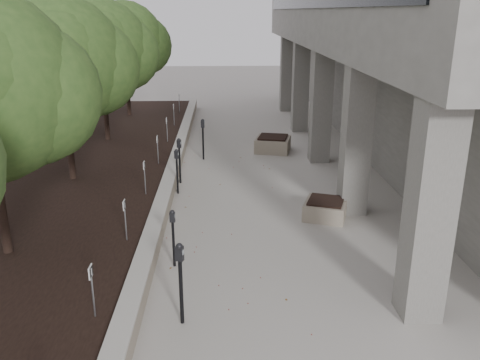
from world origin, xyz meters
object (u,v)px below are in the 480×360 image
object	(u,v)px
parking_meter_5	(203,139)
crabapple_tree_3	(63,90)
crabapple_tree_5	(126,59)
parking_meter_4	(177,171)
parking_meter_1	(181,284)
planter_front	(325,209)
crabapple_tree_4	(102,71)
parking_meter_3	(180,161)
planter_back	(273,144)
parking_meter_2	(173,238)

from	to	relation	value
parking_meter_5	crabapple_tree_3	bearing A→B (deg)	-137.49
crabapple_tree_5	parking_meter_4	size ratio (longest dim) A/B	3.87
parking_meter_1	parking_meter_4	bearing A→B (deg)	113.57
planter_front	crabapple_tree_4	bearing A→B (deg)	134.95
parking_meter_3	parking_meter_5	size ratio (longest dim) A/B	0.97
crabapple_tree_5	crabapple_tree_3	bearing A→B (deg)	-90.00
crabapple_tree_4	crabapple_tree_3	bearing A→B (deg)	-90.00
parking_meter_5	planter_back	size ratio (longest dim) A/B	1.19
crabapple_tree_4	planter_back	size ratio (longest dim) A/B	4.19
parking_meter_2	parking_meter_4	world-z (taller)	parking_meter_4
parking_meter_4	crabapple_tree_4	bearing A→B (deg)	136.17
planter_front	parking_meter_4	bearing A→B (deg)	153.94
parking_meter_2	planter_front	distance (m)	4.66
parking_meter_5	parking_meter_4	bearing A→B (deg)	-97.88
parking_meter_2	crabapple_tree_5	bearing A→B (deg)	110.17
parking_meter_1	crabapple_tree_4	bearing A→B (deg)	125.93
parking_meter_1	planter_back	bearing A→B (deg)	94.84
parking_meter_1	planter_front	bearing A→B (deg)	71.68
parking_meter_2	planter_front	world-z (taller)	parking_meter_2
parking_meter_4	parking_meter_1	bearing A→B (deg)	-69.59
crabapple_tree_3	parking_meter_4	distance (m)	4.07
crabapple_tree_5	parking_meter_3	world-z (taller)	crabapple_tree_5
parking_meter_2	parking_meter_5	size ratio (longest dim) A/B	0.86
crabapple_tree_5	parking_meter_4	distance (m)	11.14
parking_meter_4	planter_front	size ratio (longest dim) A/B	1.30
crabapple_tree_4	parking_meter_2	size ratio (longest dim) A/B	4.10
parking_meter_2	parking_meter_4	bearing A→B (deg)	100.63
crabapple_tree_5	parking_meter_5	xyz separation A→B (m)	(3.91, -6.68, -2.35)
parking_meter_3	parking_meter_4	world-z (taller)	parking_meter_3
parking_meter_1	crabapple_tree_5	bearing A→B (deg)	120.96
crabapple_tree_4	parking_meter_1	size ratio (longest dim) A/B	3.45
crabapple_tree_3	crabapple_tree_5	distance (m)	10.00
crabapple_tree_3	parking_meter_1	xyz separation A→B (m)	(3.89, -7.15, -2.33)
crabapple_tree_3	parking_meter_3	distance (m)	4.07
parking_meter_2	parking_meter_5	distance (m)	8.35
crabapple_tree_3	parking_meter_4	world-z (taller)	crabapple_tree_3
planter_back	crabapple_tree_4	bearing A→B (deg)	174.81
crabapple_tree_3	parking_meter_3	world-z (taller)	crabapple_tree_3
crabapple_tree_3	crabapple_tree_4	distance (m)	5.00
parking_meter_4	parking_meter_2	bearing A→B (deg)	-71.17
crabapple_tree_5	parking_meter_3	xyz separation A→B (m)	(3.25, -9.40, -2.37)
parking_meter_2	planter_back	xyz separation A→B (m)	(3.07, 9.42, -0.36)
crabapple_tree_3	planter_front	world-z (taller)	crabapple_tree_3
crabapple_tree_4	parking_meter_2	xyz separation A→B (m)	(3.56, -10.02, -2.46)
crabapple_tree_4	parking_meter_2	world-z (taller)	crabapple_tree_4
planter_front	planter_back	world-z (taller)	planter_back
parking_meter_1	planter_back	xyz separation A→B (m)	(2.74, 11.55, -0.49)
parking_meter_3	crabapple_tree_3	bearing A→B (deg)	-150.49
crabapple_tree_3	crabapple_tree_4	world-z (taller)	same
parking_meter_4	parking_meter_5	distance (m)	3.76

